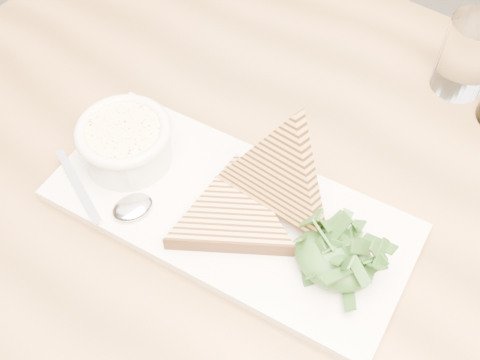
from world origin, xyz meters
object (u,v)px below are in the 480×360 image
Objects in this scene: platter at (230,212)px; table_top at (346,245)px; soup_bowl at (127,146)px; glass_far at (467,56)px.

table_top is at bearing 24.08° from platter.
soup_bowl is at bearing -165.77° from table_top.
glass_far is at bearing 53.74° from soup_bowl.
table_top is 0.29m from soup_bowl.
platter is 0.39m from glass_far.
platter is (-0.13, -0.06, 0.03)m from table_top.
platter reaches higher than table_top.
glass_far is at bearing 70.62° from platter.
soup_bowl reaches higher than table_top.
platter is 3.95× the size of soup_bowl.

